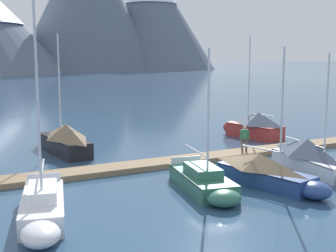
% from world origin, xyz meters
% --- Properties ---
extents(ground_plane, '(700.00, 700.00, 0.00)m').
position_xyz_m(ground_plane, '(0.00, 0.00, 0.00)').
color(ground_plane, '#2D4C6B').
extents(mountain_rear_spur, '(58.62, 58.62, 47.38)m').
position_xyz_m(mountain_rear_spur, '(72.98, 175.28, 24.52)').
color(mountain_rear_spur, slate).
rests_on(mountain_rear_spur, ground).
extents(dock, '(29.49, 2.88, 0.30)m').
position_xyz_m(dock, '(0.00, 4.00, 0.14)').
color(dock, '#846B4C').
rests_on(dock, ground).
extents(sailboat_second_berth, '(2.83, 6.59, 8.82)m').
position_xyz_m(sailboat_second_berth, '(-9.54, -2.44, 0.55)').
color(sailboat_second_berth, white).
rests_on(sailboat_second_berth, ground).
extents(sailboat_mid_dock_port, '(2.50, 6.95, 7.92)m').
position_xyz_m(sailboat_mid_dock_port, '(-5.82, 10.03, 0.96)').
color(sailboat_mid_dock_port, black).
rests_on(sailboat_mid_dock_port, ground).
extents(sailboat_mid_dock_starboard, '(2.60, 6.02, 6.83)m').
position_xyz_m(sailboat_mid_dock_starboard, '(-1.76, -1.73, 0.51)').
color(sailboat_mid_dock_starboard, '#336B56').
rests_on(sailboat_mid_dock_starboard, ground).
extents(sailboat_far_berth, '(3.02, 6.40, 6.90)m').
position_xyz_m(sailboat_far_berth, '(1.52, -2.34, 0.76)').
color(sailboat_far_berth, navy).
rests_on(sailboat_far_berth, ground).
extents(sailboat_outer_slip, '(2.27, 6.99, 6.64)m').
position_xyz_m(sailboat_outer_slip, '(5.57, -1.17, 0.84)').
color(sailboat_outer_slip, silver).
rests_on(sailboat_outer_slip, ground).
extents(sailboat_end_of_dock, '(3.01, 5.62, 7.97)m').
position_xyz_m(sailboat_end_of_dock, '(9.17, 9.35, 0.96)').
color(sailboat_end_of_dock, '#B2332D').
rests_on(sailboat_end_of_dock, ground).
extents(person_on_dock, '(0.53, 0.37, 1.69)m').
position_xyz_m(person_on_dock, '(4.53, 3.98, 1.26)').
color(person_on_dock, brown).
rests_on(person_on_dock, dock).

